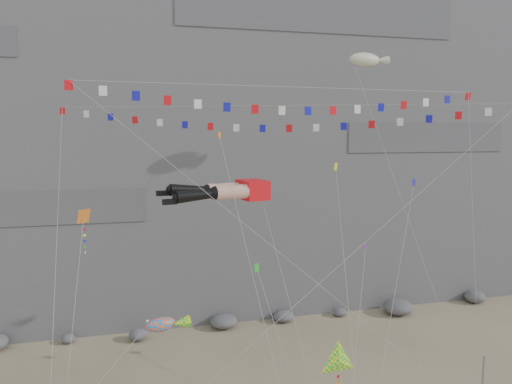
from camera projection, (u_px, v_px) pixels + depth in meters
cliff at (198, 77)px, 59.05m from camera, size 80.00×28.00×50.00m
talus_boulders at (224, 322)px, 47.56m from camera, size 60.00×3.00×1.20m
legs_kite at (225, 191)px, 34.81m from camera, size 8.10×15.38×20.12m
flag_banner_upper at (276, 106)px, 36.97m from camera, size 31.34×19.54×28.49m
flag_banner_lower at (296, 88)px, 31.49m from camera, size 26.86×5.49×24.63m
harlequin_kite at (84, 217)px, 28.82m from camera, size 2.50×5.97×14.80m
fish_windsock at (160, 325)px, 29.72m from camera, size 10.35×4.84×11.81m
delta_kite at (339, 362)px, 27.47m from camera, size 2.41×3.87×7.61m
blimp_windsock at (365, 61)px, 41.92m from camera, size 4.53×13.75×27.79m
small_kite_a at (221, 143)px, 34.53m from camera, size 2.56×13.26×22.36m
small_kite_b at (365, 251)px, 37.90m from camera, size 6.98×11.17×15.79m
small_kite_c at (257, 270)px, 31.27m from camera, size 2.35×9.36×13.35m
small_kite_d at (336, 170)px, 38.00m from camera, size 4.79×14.50×21.43m
small_kite_e at (413, 187)px, 34.99m from camera, size 8.11×8.62×18.53m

